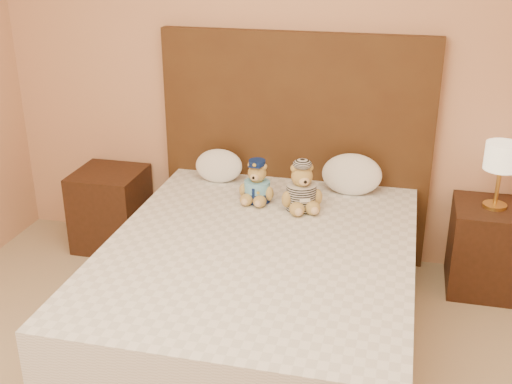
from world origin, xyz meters
TOP-DOWN VIEW (x-y plane):
  - room_walls at (0.00, 0.46)m, footprint 4.04×4.52m
  - bed at (0.00, 1.20)m, footprint 1.60×2.00m
  - headboard at (0.00, 2.21)m, footprint 1.75×0.08m
  - nightstand_left at (-1.25, 2.00)m, footprint 0.45×0.45m
  - nightstand_right at (1.25, 2.00)m, footprint 0.45×0.45m
  - lamp at (1.25, 2.00)m, footprint 0.20×0.20m
  - teddy_police at (-0.14, 1.75)m, footprint 0.25×0.24m
  - teddy_prisoner at (0.14, 1.70)m, footprint 0.33×0.33m
  - pillow_left at (-0.47, 2.03)m, footprint 0.31×0.20m
  - pillow_right at (0.39, 2.03)m, footprint 0.37×0.24m

SIDE VIEW (x-z plane):
  - nightstand_left at x=-1.25m, z-range 0.00..0.55m
  - nightstand_right at x=1.25m, z-range 0.00..0.55m
  - bed at x=0.00m, z-range 0.00..0.55m
  - pillow_left at x=-0.47m, z-range 0.55..0.77m
  - pillow_right at x=0.39m, z-range 0.55..0.81m
  - teddy_police at x=-0.14m, z-range 0.55..0.81m
  - teddy_prisoner at x=0.14m, z-range 0.55..0.84m
  - headboard at x=0.00m, z-range 0.00..1.50m
  - lamp at x=1.25m, z-range 0.65..1.05m
  - room_walls at x=0.00m, z-range 0.45..3.17m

